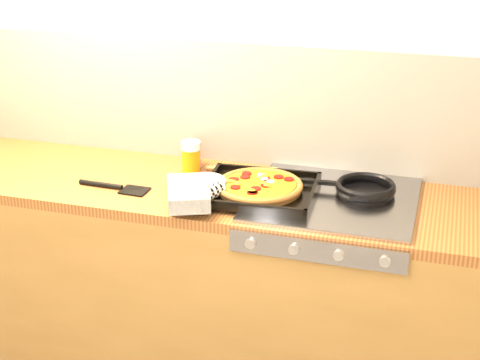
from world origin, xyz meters
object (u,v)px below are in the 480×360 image
(frying_pan, at_px, (364,188))
(juice_glass, at_px, (191,156))
(tomato_can, at_px, (192,154))
(pizza_on_tray, at_px, (240,188))

(frying_pan, xyz_separation_m, juice_glass, (-0.70, 0.06, 0.03))
(juice_glass, bearing_deg, tomato_can, 106.74)
(frying_pan, distance_m, juice_glass, 0.70)
(frying_pan, bearing_deg, juice_glass, 175.11)
(pizza_on_tray, height_order, frying_pan, pizza_on_tray)
(pizza_on_tray, bearing_deg, juice_glass, 142.02)
(pizza_on_tray, relative_size, juice_glass, 4.28)
(tomato_can, bearing_deg, frying_pan, -8.97)
(juice_glass, bearing_deg, pizza_on_tray, -37.98)
(pizza_on_tray, relative_size, frying_pan, 1.47)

